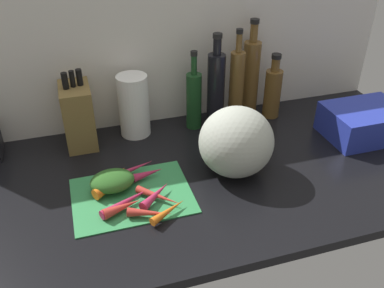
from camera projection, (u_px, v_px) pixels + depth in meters
ground_plane at (201, 174)px, 135.02cm from camera, size 170.00×80.00×3.00cm
wall_back at (169, 42)px, 149.13cm from camera, size 170.00×3.00×60.00cm
cutting_board at (132, 195)px, 123.31cm from camera, size 34.71×26.33×0.80cm
carrot_0 at (156, 195)px, 120.41cm from camera, size 11.17×10.65×2.91cm
carrot_1 at (168, 211)px, 114.98cm from camera, size 11.74×8.27×2.40cm
carrot_2 at (122, 207)px, 115.75cm from camera, size 11.53×6.16×3.08cm
carrot_3 at (131, 170)px, 131.10cm from camera, size 16.09×8.13×2.46cm
carrot_4 at (150, 213)px, 114.13cm from camera, size 12.34×6.75×2.60cm
carrot_5 at (158, 196)px, 120.36cm from camera, size 11.79×11.74×2.32cm
carrot_6 at (109, 177)px, 127.77cm from camera, size 12.15×8.98×2.80cm
carrot_7 at (113, 184)px, 124.16cm from camera, size 12.97×9.87×3.36cm
carrot_8 at (148, 174)px, 129.27cm from camera, size 10.36×4.91×2.71cm
carrot_9 at (127, 201)px, 118.21cm from camera, size 16.54×10.22×2.72cm
carrot_greens_pile at (112, 181)px, 123.87cm from camera, size 13.12×10.09×5.55cm
winter_squash at (236, 142)px, 128.01cm from camera, size 23.22×22.48×22.18cm
knife_block at (78, 115)px, 142.48cm from camera, size 9.97×15.61×27.15cm
paper_towel_roll at (134, 106)px, 148.02cm from camera, size 10.81×10.81×22.57cm
bottle_0 at (194, 99)px, 152.23cm from camera, size 5.65×5.65×29.55cm
bottle_1 at (216, 89)px, 151.10cm from camera, size 6.40×6.40×35.40cm
bottle_2 at (236, 87)px, 153.34cm from camera, size 5.37×5.37×36.15cm
bottle_3 at (250, 76)px, 159.24cm from camera, size 6.50×6.50×37.39cm
bottle_4 at (273, 91)px, 159.85cm from camera, size 6.46×6.46×25.33cm
dish_rack at (364, 122)px, 149.83cm from camera, size 27.35×20.49×10.96cm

